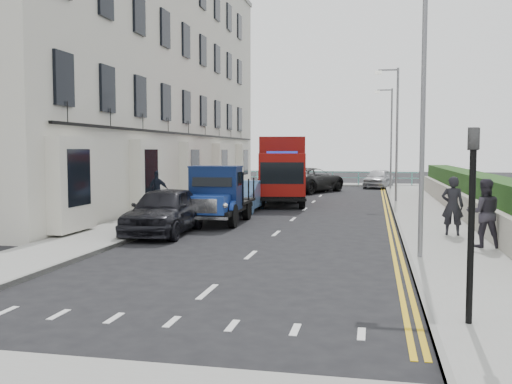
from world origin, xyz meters
The scene contains 23 objects.
ground centered at (0.00, 0.00, 0.00)m, with size 120.00×120.00×0.00m, color black.
pavement_west centered at (-5.20, 9.00, 0.06)m, with size 2.40×38.00×0.12m, color gray.
pavement_east centered at (5.30, 9.00, 0.06)m, with size 2.60×38.00×0.12m, color gray.
promenade centered at (0.00, 29.00, 0.06)m, with size 30.00×2.50×0.12m, color gray.
sea_plane centered at (0.00, 60.00, 0.00)m, with size 120.00×120.00×0.00m, color slate.
terrace_west centered at (-9.47, 13.00, 7.17)m, with size 6.31×30.20×14.25m.
garden_east centered at (7.21, 9.00, 0.90)m, with size 1.45×28.00×1.75m.
seafront_railing centered at (0.00, 28.20, 0.58)m, with size 13.00×0.08×1.11m.
lamp_near centered at (4.18, -2.00, 4.00)m, with size 1.23×0.18×7.00m.
lamp_mid centered at (4.18, 14.00, 4.00)m, with size 1.23×0.18×7.00m.
lamp_far centered at (4.18, 24.00, 4.00)m, with size 1.23×0.18×7.00m.
traffic_signal centered at (4.60, -7.50, 2.07)m, with size 0.16×0.20×3.10m.
bedford_lorry centered at (-2.53, 3.76, 0.99)m, with size 1.91×4.60×2.15m.
red_lorry centered at (-1.52, 12.69, 1.83)m, with size 3.21×6.82×3.43m.
parked_car_front centered at (-3.60, 1.16, 0.78)m, with size 1.84×4.57×1.56m, color black.
parked_car_mid centered at (-2.67, 8.65, 0.69)m, with size 1.46×4.19×1.38m, color #5884BD.
parked_car_rear centered at (-2.60, 17.24, 0.76)m, with size 2.14×5.27×1.53m, color #A1A1A5.
seafront_car_left centered at (-0.98, 21.09, 0.81)m, with size 2.70×5.85×1.63m, color black.
seafront_car_right centered at (3.50, 26.46, 0.70)m, with size 1.66×4.12×1.40m, color #B7B8BC.
pedestrian_east_near centered at (5.56, 1.98, 1.04)m, with size 0.67×0.44×1.83m, color black.
pedestrian_east_far centered at (6.10, -0.17, 1.05)m, with size 0.91×0.71×1.87m, color #2D2932.
pedestrian_west_near centered at (-6.00, 6.52, 1.01)m, with size 1.05×0.44×1.79m, color black.
pedestrian_west_far centered at (-6.00, 11.38, 0.88)m, with size 0.74×0.48×1.52m, color #3C322B.
Camera 1 is at (3.14, -16.51, 2.75)m, focal length 40.00 mm.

